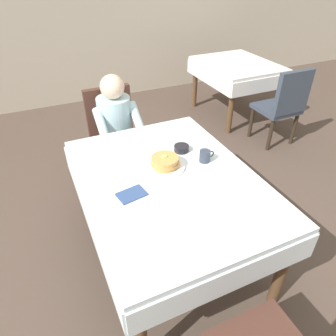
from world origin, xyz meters
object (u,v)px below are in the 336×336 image
Objects in this scene: chair_diner at (113,130)px; plate_breakfast at (165,167)px; fork_left_of_plate at (139,176)px; background_table_far at (237,71)px; diner_person at (117,124)px; dining_table_main at (169,188)px; spoon_near_edge at (182,193)px; cup_coffee at (205,156)px; bowl_butter at (181,148)px; background_chair_empty at (284,103)px; knife_right_of_plate at (190,162)px; breakfast_stack at (165,162)px.

chair_diner is 3.32× the size of plate_breakfast.
background_table_far is (2.08, 1.85, -0.12)m from fork_left_of_plate.
diner_person is (-0.00, -0.16, 0.14)m from chair_diner.
plate_breakfast is at bearing 94.84° from diner_person.
diner_person is at bearing 93.16° from dining_table_main.
plate_breakfast is 1.87× the size of spoon_near_edge.
bowl_butter is at bearing 114.92° from cup_coffee.
background_chair_empty is at bearing 24.57° from spoon_near_edge.
plate_breakfast is 1.40× the size of knife_right_of_plate.
bowl_butter reaches higher than background_table_far.
breakfast_stack reaches higher than cup_coffee.
background_chair_empty reaches higher than plate_breakfast.
chair_diner is 6.20× the size of spoon_near_edge.
breakfast_stack is 0.19m from knife_right_of_plate.
dining_table_main is at bearing -134.47° from background_table_far.
bowl_butter is 0.55× the size of knife_right_of_plate.
chair_diner is at bearing -4.37° from fork_left_of_plate.
breakfast_stack is at bearing 94.23° from chair_diner.
spoon_near_edge is at bearing -148.30° from background_chair_empty.
chair_diner reaches higher than background_table_far.
chair_diner is 4.80× the size of breakfast_stack.
background_chair_empty is (1.96, -0.18, 0.00)m from chair_diner.
knife_right_of_plate is (0.27, -1.08, 0.21)m from chair_diner.
cup_coffee reaches higher than knife_right_of_plate.
chair_diner is 8.45× the size of bowl_butter.
plate_breakfast is 0.25× the size of background_table_far.
diner_person reaches higher than background_chair_empty.
plate_breakfast is 2.63m from background_table_far.
dining_table_main is 0.35m from cup_coffee.
breakfast_stack is at bearing -83.34° from fork_left_of_plate.
plate_breakfast is at bearing 79.50° from spoon_near_edge.
breakfast_stack is 1.29× the size of spoon_near_edge.
plate_breakfast reaches higher than knife_right_of_plate.
diner_person reaches higher than spoon_near_edge.
dining_table_main is 1.36× the size of diner_person.
fork_left_of_plate is 0.33m from spoon_near_edge.
dining_table_main and background_table_far have the same top height.
plate_breakfast is at bearing 124.87° from breakfast_stack.
knife_right_of_plate reaches higher than dining_table_main.
plate_breakfast is 0.25m from bowl_butter.
cup_coffee is at bearing -8.84° from plate_breakfast.
bowl_butter is at bearing 110.28° from diner_person.
background_table_far is 0.95m from background_chair_empty.
knife_right_of_plate is 1.33× the size of spoon_near_edge.
dining_table_main is 7.62× the size of knife_right_of_plate.
plate_breakfast is (0.08, -1.06, 0.22)m from chair_diner.
spoon_near_edge reaches higher than background_table_far.
dining_table_main is 7.87× the size of breakfast_stack.
cup_coffee is 0.56× the size of knife_right_of_plate.
bowl_butter reaches higher than fork_left_of_plate.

